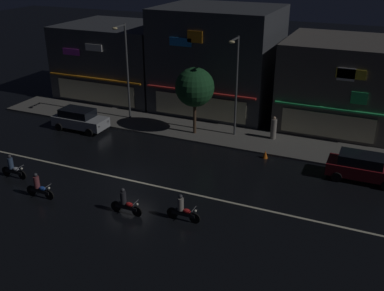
{
  "coord_description": "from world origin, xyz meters",
  "views": [
    {
      "loc": [
        13.32,
        -20.73,
        13.07
      ],
      "look_at": [
        2.42,
        4.01,
        1.15
      ],
      "focal_mm": 41.92,
      "sensor_mm": 36.0,
      "label": 1
    }
  ],
  "objects_px": {
    "streetlamp_mid": "(236,79)",
    "motorcycle_following": "(182,210)",
    "motorcycle_lead": "(13,168)",
    "traffic_cone": "(265,154)",
    "parked_car_near_kerb": "(80,119)",
    "motorcycle_trailing_far": "(39,187)",
    "streetlamp_west": "(126,65)",
    "motorcycle_opposite_lane": "(125,203)",
    "parked_car_trailing": "(363,167)",
    "pedestrian_on_sidewalk": "(274,129)"
  },
  "relations": [
    {
      "from": "streetlamp_mid",
      "to": "traffic_cone",
      "type": "xyz_separation_m",
      "value": [
        3.18,
        -2.64,
        -4.2
      ]
    },
    {
      "from": "traffic_cone",
      "to": "motorcycle_lead",
      "type": "bearing_deg",
      "value": -146.35
    },
    {
      "from": "motorcycle_lead",
      "to": "motorcycle_opposite_lane",
      "type": "xyz_separation_m",
      "value": [
        8.57,
        -0.78,
        0.0
      ]
    },
    {
      "from": "pedestrian_on_sidewalk",
      "to": "parked_car_trailing",
      "type": "xyz_separation_m",
      "value": [
        6.53,
        -3.89,
        -0.06
      ]
    },
    {
      "from": "streetlamp_mid",
      "to": "motorcycle_trailing_far",
      "type": "xyz_separation_m",
      "value": [
        -7.24,
        -12.95,
        -3.84
      ]
    },
    {
      "from": "streetlamp_west",
      "to": "parked_car_near_kerb",
      "type": "distance_m",
      "value": 5.58
    },
    {
      "from": "motorcycle_lead",
      "to": "motorcycle_opposite_lane",
      "type": "height_order",
      "value": "same"
    },
    {
      "from": "parked_car_trailing",
      "to": "motorcycle_lead",
      "type": "height_order",
      "value": "parked_car_trailing"
    },
    {
      "from": "streetlamp_mid",
      "to": "parked_car_trailing",
      "type": "bearing_deg",
      "value": -19.28
    },
    {
      "from": "streetlamp_mid",
      "to": "motorcycle_lead",
      "type": "height_order",
      "value": "streetlamp_mid"
    },
    {
      "from": "parked_car_trailing",
      "to": "motorcycle_lead",
      "type": "distance_m",
      "value": 21.52
    },
    {
      "from": "streetlamp_mid",
      "to": "pedestrian_on_sidewalk",
      "type": "height_order",
      "value": "streetlamp_mid"
    },
    {
      "from": "motorcycle_following",
      "to": "motorcycle_trailing_far",
      "type": "distance_m",
      "value": 8.55
    },
    {
      "from": "parked_car_near_kerb",
      "to": "motorcycle_following",
      "type": "height_order",
      "value": "parked_car_near_kerb"
    },
    {
      "from": "parked_car_near_kerb",
      "to": "motorcycle_trailing_far",
      "type": "relative_size",
      "value": 2.26
    },
    {
      "from": "parked_car_near_kerb",
      "to": "traffic_cone",
      "type": "xyz_separation_m",
      "value": [
        14.7,
        0.73,
        -0.59
      ]
    },
    {
      "from": "motorcycle_lead",
      "to": "traffic_cone",
      "type": "height_order",
      "value": "motorcycle_lead"
    },
    {
      "from": "pedestrian_on_sidewalk",
      "to": "motorcycle_opposite_lane",
      "type": "height_order",
      "value": "pedestrian_on_sidewalk"
    },
    {
      "from": "motorcycle_opposite_lane",
      "to": "motorcycle_trailing_far",
      "type": "distance_m",
      "value": 5.44
    },
    {
      "from": "motorcycle_opposite_lane",
      "to": "traffic_cone",
      "type": "relative_size",
      "value": 3.45
    },
    {
      "from": "streetlamp_mid",
      "to": "motorcycle_following",
      "type": "relative_size",
      "value": 3.88
    },
    {
      "from": "streetlamp_west",
      "to": "motorcycle_opposite_lane",
      "type": "bearing_deg",
      "value": -59.55
    },
    {
      "from": "pedestrian_on_sidewalk",
      "to": "motorcycle_trailing_far",
      "type": "relative_size",
      "value": 0.91
    },
    {
      "from": "parked_car_trailing",
      "to": "motorcycle_trailing_far",
      "type": "bearing_deg",
      "value": 30.11
    },
    {
      "from": "parked_car_near_kerb",
      "to": "motorcycle_lead",
      "type": "relative_size",
      "value": 2.26
    },
    {
      "from": "pedestrian_on_sidewalk",
      "to": "traffic_cone",
      "type": "bearing_deg",
      "value": -94.62
    },
    {
      "from": "parked_car_near_kerb",
      "to": "parked_car_trailing",
      "type": "height_order",
      "value": "same"
    },
    {
      "from": "parked_car_trailing",
      "to": "traffic_cone",
      "type": "relative_size",
      "value": 7.82
    },
    {
      "from": "streetlamp_mid",
      "to": "motorcycle_following",
      "type": "bearing_deg",
      "value": -84.03
    },
    {
      "from": "motorcycle_opposite_lane",
      "to": "traffic_cone",
      "type": "distance_m",
      "value": 11.03
    },
    {
      "from": "pedestrian_on_sidewalk",
      "to": "motorcycle_following",
      "type": "bearing_deg",
      "value": -107.4
    },
    {
      "from": "streetlamp_west",
      "to": "motorcycle_trailing_far",
      "type": "xyz_separation_m",
      "value": [
        1.9,
        -12.93,
        -4.0
      ]
    },
    {
      "from": "streetlamp_mid",
      "to": "parked_car_near_kerb",
      "type": "height_order",
      "value": "streetlamp_mid"
    },
    {
      "from": "pedestrian_on_sidewalk",
      "to": "motorcycle_trailing_far",
      "type": "height_order",
      "value": "pedestrian_on_sidewalk"
    },
    {
      "from": "streetlamp_mid",
      "to": "motorcycle_opposite_lane",
      "type": "xyz_separation_m",
      "value": [
        -1.83,
        -12.46,
        -3.84
      ]
    },
    {
      "from": "motorcycle_lead",
      "to": "traffic_cone",
      "type": "bearing_deg",
      "value": -141.21
    },
    {
      "from": "parked_car_trailing",
      "to": "motorcycle_opposite_lane",
      "type": "height_order",
      "value": "parked_car_trailing"
    },
    {
      "from": "motorcycle_trailing_far",
      "to": "parked_car_near_kerb",
      "type": "bearing_deg",
      "value": -66.32
    },
    {
      "from": "streetlamp_mid",
      "to": "parked_car_near_kerb",
      "type": "xyz_separation_m",
      "value": [
        -11.53,
        -3.38,
        -3.61
      ]
    },
    {
      "from": "motorcycle_following",
      "to": "traffic_cone",
      "type": "distance_m",
      "value": 9.39
    },
    {
      "from": "streetlamp_west",
      "to": "traffic_cone",
      "type": "height_order",
      "value": "streetlamp_west"
    },
    {
      "from": "parked_car_trailing",
      "to": "motorcycle_trailing_far",
      "type": "relative_size",
      "value": 2.26
    },
    {
      "from": "parked_car_trailing",
      "to": "motorcycle_following",
      "type": "height_order",
      "value": "parked_car_trailing"
    },
    {
      "from": "motorcycle_lead",
      "to": "parked_car_near_kerb",
      "type": "bearing_deg",
      "value": -77.15
    },
    {
      "from": "traffic_cone",
      "to": "streetlamp_west",
      "type": "bearing_deg",
      "value": 167.98
    },
    {
      "from": "motorcycle_following",
      "to": "motorcycle_trailing_far",
      "type": "xyz_separation_m",
      "value": [
        -8.48,
        -1.13,
        0.0
      ]
    },
    {
      "from": "motorcycle_lead",
      "to": "motorcycle_following",
      "type": "height_order",
      "value": "same"
    },
    {
      "from": "pedestrian_on_sidewalk",
      "to": "traffic_cone",
      "type": "xyz_separation_m",
      "value": [
        0.3,
        -3.24,
        -0.66
      ]
    },
    {
      "from": "streetlamp_mid",
      "to": "traffic_cone",
      "type": "bearing_deg",
      "value": -39.78
    },
    {
      "from": "traffic_cone",
      "to": "motorcycle_opposite_lane",
      "type": "bearing_deg",
      "value": -117.0
    }
  ]
}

